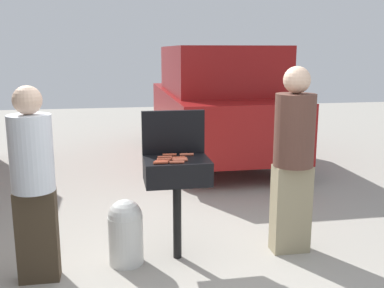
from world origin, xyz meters
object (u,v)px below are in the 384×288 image
object	(u,v)px
hot_dog_0	(162,161)
propane_tank	(126,231)
hot_dog_4	(161,163)
hot_dog_7	(180,160)
hot_dog_6	(165,157)
hot_dog_1	(180,159)
person_left	(33,178)
parked_minivan	(217,102)
hot_dog_10	(178,160)
hot_dog_3	(164,159)
hot_dog_8	(170,155)
hot_dog_5	(177,158)
hot_dog_2	(177,162)
hot_dog_9	(187,154)
bbq_grill	(177,175)
person_right	(293,154)

from	to	relation	value
hot_dog_0	propane_tank	world-z (taller)	hot_dog_0
hot_dog_4	hot_dog_7	distance (m)	0.19
hot_dog_0	hot_dog_6	world-z (taller)	same
hot_dog_1	person_left	bearing A→B (deg)	-172.18
hot_dog_6	parked_minivan	world-z (taller)	parked_minivan
hot_dog_6	hot_dog_0	bearing A→B (deg)	-104.17
hot_dog_0	person_left	distance (m)	1.09
hot_dog_6	hot_dog_10	distance (m)	0.16
hot_dog_6	propane_tank	xyz separation A→B (m)	(-0.38, -0.07, -0.66)
hot_dog_3	hot_dog_0	bearing A→B (deg)	-109.07
hot_dog_10	hot_dog_8	bearing A→B (deg)	105.80
hot_dog_1	hot_dog_6	distance (m)	0.15
hot_dog_1	hot_dog_5	size ratio (longest dim) A/B	1.00
hot_dog_6	hot_dog_7	world-z (taller)	same
hot_dog_6	person_left	size ratio (longest dim) A/B	0.08
hot_dog_0	hot_dog_5	size ratio (longest dim) A/B	1.00
hot_dog_2	hot_dog_6	distance (m)	0.22
hot_dog_8	hot_dog_9	xyz separation A→B (m)	(0.16, -0.01, 0.00)
hot_dog_4	parked_minivan	bearing A→B (deg)	70.29
hot_dog_6	parked_minivan	size ratio (longest dim) A/B	0.03
hot_dog_5	person_left	bearing A→B (deg)	-170.67
hot_dog_9	propane_tank	world-z (taller)	hot_dog_9
hot_dog_6	propane_tank	distance (m)	0.76
bbq_grill	hot_dog_10	xyz separation A→B (m)	(0.01, -0.07, 0.16)
bbq_grill	person_left	bearing A→B (deg)	-170.50
hot_dog_2	propane_tank	size ratio (longest dim) A/B	0.21
person_left	hot_dog_2	bearing A→B (deg)	5.81
hot_dog_2	hot_dog_10	world-z (taller)	same
hot_dog_1	hot_dog_9	distance (m)	0.17
hot_dog_6	person_right	bearing A→B (deg)	-3.61
hot_dog_6	bbq_grill	bearing A→B (deg)	-19.31
hot_dog_0	hot_dog_4	size ratio (longest dim) A/B	1.00
hot_dog_7	propane_tank	size ratio (longest dim) A/B	0.21
hot_dog_6	hot_dog_8	world-z (taller)	same
hot_dog_8	hot_dog_9	distance (m)	0.16
hot_dog_1	hot_dog_2	world-z (taller)	same
person_right	hot_dog_3	bearing A→B (deg)	-8.19
hot_dog_2	hot_dog_6	xyz separation A→B (m)	(-0.09, 0.20, 0.00)
hot_dog_6	hot_dog_10	xyz separation A→B (m)	(0.11, -0.11, 0.00)
hot_dog_5	parked_minivan	xyz separation A→B (m)	(1.30, 3.96, 0.04)
bbq_grill	person_left	xyz separation A→B (m)	(-1.23, -0.21, 0.09)
hot_dog_10	person_right	world-z (taller)	person_right
hot_dog_2	hot_dog_7	distance (m)	0.07
parked_minivan	hot_dog_5	bearing A→B (deg)	71.82
hot_dog_4	hot_dog_5	world-z (taller)	same
hot_dog_4	parked_minivan	size ratio (longest dim) A/B	0.03
hot_dog_0	hot_dog_10	xyz separation A→B (m)	(0.15, 0.05, 0.00)
hot_dog_8	parked_minivan	bearing A→B (deg)	70.46
hot_dog_0	hot_dog_4	world-z (taller)	same
parked_minivan	hot_dog_7	bearing A→B (deg)	72.40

